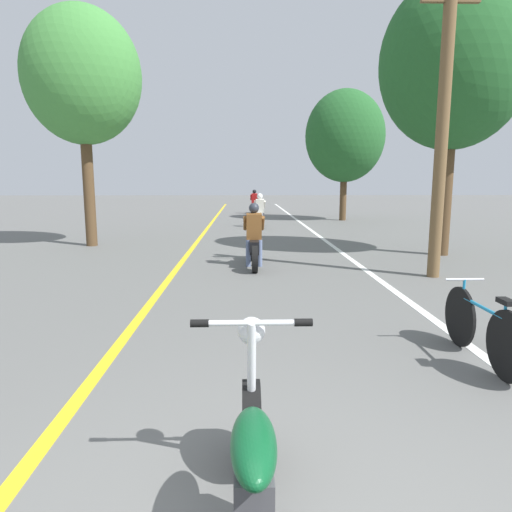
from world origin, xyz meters
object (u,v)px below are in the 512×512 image
motorcycle_rider_lead (254,243)px  motorcycle_rider_mid (260,214)px  roadside_tree_right_near (454,64)px  motorcycle_rider_far (254,205)px  roadside_tree_right_far (345,136)px  motorcycle_foreground (253,471)px  bicycle_parked (481,328)px  roadside_tree_left (82,77)px  utility_pole (443,124)px

motorcycle_rider_lead → motorcycle_rider_mid: (0.44, 8.76, -0.00)m
roadside_tree_right_near → motorcycle_rider_far: bearing=106.6°
roadside_tree_right_far → motorcycle_rider_lead: size_ratio=2.99×
motorcycle_foreground → bicycle_parked: motorcycle_foreground is taller
roadside_tree_right_near → motorcycle_rider_mid: bearing=121.7°
roadside_tree_right_near → motorcycle_foreground: (-5.13, -9.46, -4.34)m
roadside_tree_right_near → roadside_tree_right_far: bearing=91.7°
roadside_tree_right_near → bicycle_parked: size_ratio=4.11×
roadside_tree_right_far → motorcycle_rider_lead: 13.40m
roadside_tree_left → motorcycle_rider_lead: bearing=-35.8°
utility_pole → roadside_tree_left: size_ratio=0.86×
roadside_tree_right_near → roadside_tree_left: roadside_tree_right_near is taller
roadside_tree_right_far → motorcycle_foreground: (-4.82, -20.09, -3.60)m
roadside_tree_left → motorcycle_rider_mid: 8.58m
roadside_tree_right_near → roadside_tree_right_far: size_ratio=1.11×
motorcycle_rider_lead → bicycle_parked: (2.29, -5.61, -0.16)m
utility_pole → roadside_tree_left: bearing=150.7°
roadside_tree_right_near → bicycle_parked: bearing=-110.6°
roadside_tree_right_near → motorcycle_rider_far: roadside_tree_right_near is taller
utility_pole → motorcycle_rider_lead: 4.53m
motorcycle_foreground → bicycle_parked: 3.45m
roadside_tree_right_far → roadside_tree_right_near: bearing=-88.3°
motorcycle_rider_mid → bicycle_parked: (1.84, -14.37, -0.16)m
roadside_tree_left → motorcycle_foreground: size_ratio=3.43×
utility_pole → roadside_tree_right_far: bearing=85.6°
motorcycle_rider_lead → bicycle_parked: size_ratio=1.24×
roadside_tree_right_near → motorcycle_rider_lead: bearing=-163.7°
motorcycle_foreground → roadside_tree_right_far: bearing=76.5°
bicycle_parked → motorcycle_rider_lead: bearing=112.2°
roadside_tree_left → motorcycle_rider_lead: 7.26m
motorcycle_foreground → motorcycle_rider_mid: size_ratio=0.99×
roadside_tree_right_near → motorcycle_rider_lead: roadside_tree_right_near is taller
roadside_tree_right_far → bicycle_parked: (-2.34, -17.69, -3.64)m
roadside_tree_right_near → roadside_tree_left: (-9.71, 1.98, 0.06)m
motorcycle_rider_far → bicycle_parked: bearing=-85.2°
utility_pole → roadside_tree_right_near: size_ratio=0.85×
motorcycle_foreground → utility_pole: bearing=60.8°
motorcycle_foreground → motorcycle_rider_far: (0.59, 24.74, 0.12)m
roadside_tree_right_far → motorcycle_foreground: 20.98m
motorcycle_foreground → motorcycle_rider_mid: bearing=87.8°
utility_pole → motorcycle_foreground: (-3.78, -6.75, -2.59)m
roadside_tree_left → roadside_tree_right_far: bearing=42.6°
utility_pole → roadside_tree_right_far: 13.42m
roadside_tree_right_far → motorcycle_foreground: size_ratio=3.16×
roadside_tree_left → motorcycle_rider_lead: size_ratio=3.25×
roadside_tree_right_near → motorcycle_rider_mid: 9.56m
motorcycle_rider_far → motorcycle_rider_mid: bearing=-89.7°
motorcycle_rider_lead → utility_pole: bearing=-19.4°
motorcycle_foreground → motorcycle_rider_far: 24.75m
roadside_tree_right_far → roadside_tree_left: (-9.40, -8.65, 0.79)m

